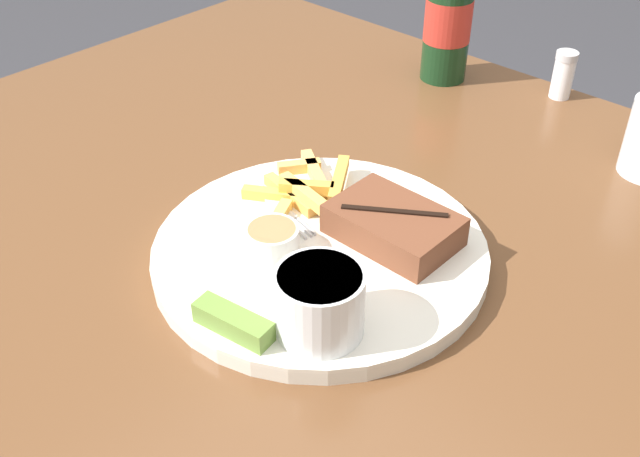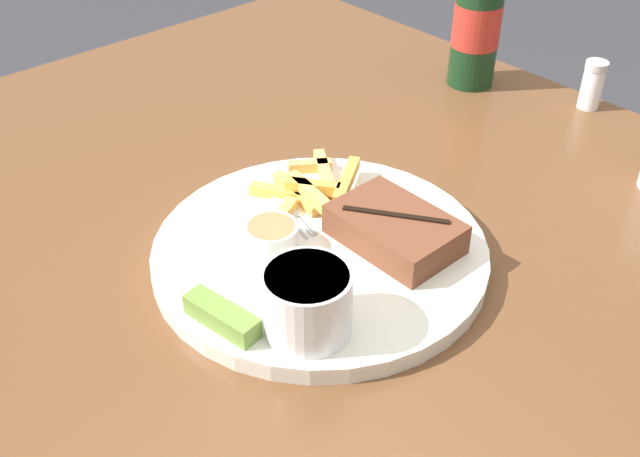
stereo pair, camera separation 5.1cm
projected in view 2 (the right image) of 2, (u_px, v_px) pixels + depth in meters
The scene contains 10 objects.
dining_table at pixel (320, 319), 0.79m from camera, with size 1.24×1.03×0.74m.
dinner_plate at pixel (320, 252), 0.74m from camera, with size 0.33×0.33×0.02m.
steak_portion at pixel (395, 229), 0.73m from camera, with size 0.12×0.08×0.03m.
fries_pile at pixel (311, 187), 0.80m from camera, with size 0.11×0.14×0.02m.
coleslaw_cup at pixel (307, 299), 0.62m from camera, with size 0.08×0.08×0.06m.
dipping_sauce_cup at pixel (272, 237), 0.72m from camera, with size 0.05×0.05×0.03m.
pickle_spear at pixel (222, 316), 0.64m from camera, with size 0.08×0.03×0.02m.
fork_utensil at pixel (279, 199), 0.79m from camera, with size 0.13×0.04×0.00m.
beer_bottle at pixel (477, 22), 1.01m from camera, with size 0.07×0.07×0.25m.
salt_shaker at pixel (592, 84), 0.98m from camera, with size 0.03×0.03×0.07m.
Camera 2 is at (0.43, -0.39, 1.21)m, focal length 42.00 mm.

